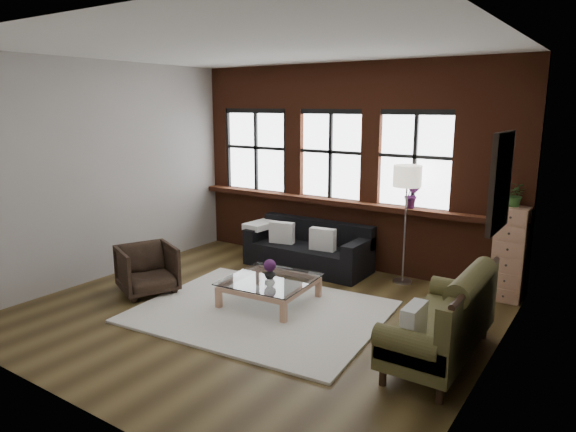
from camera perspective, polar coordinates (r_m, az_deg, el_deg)
The scene contains 26 objects.
floor at distance 6.59m, azimuth -3.69°, elevation -10.65°, with size 5.50×5.50×0.00m, color #3D2E16.
ceiling at distance 6.10m, azimuth -4.13°, elevation 18.23°, with size 5.50×5.50×0.00m, color white.
wall_back at distance 8.25m, azimuth 6.82°, elevation 5.47°, with size 5.50×5.50×0.00m, color #A8A39D.
wall_front at distance 4.48m, azimuth -23.84°, elevation -1.21°, with size 5.50×5.50×0.00m, color #A8A39D.
wall_left at distance 8.11m, azimuth -19.52°, elevation 4.74°, with size 5.00×5.00×0.00m, color #A8A39D.
wall_right at distance 4.99m, azimuth 21.98°, elevation 0.24°, with size 5.00×5.00×0.00m, color #A8A39D.
brick_backwall at distance 8.19m, azimuth 6.63°, elevation 5.43°, with size 5.50×0.12×3.20m, color #562514, non-canonical shape.
sill_ledge at distance 8.20m, azimuth 6.24°, elevation 1.49°, with size 5.50×0.30×0.08m, color #562514.
window_left at distance 9.15m, azimuth -3.46°, elevation 7.14°, with size 1.38×0.10×1.50m, color black, non-canonical shape.
window_mid at distance 8.33m, azimuth 4.84°, elevation 6.62°, with size 1.38×0.10×1.50m, color black, non-canonical shape.
window_right at distance 7.75m, azimuth 13.97°, elevation 5.88°, with size 1.38×0.10×1.50m, color black, non-canonical shape.
wall_poster at distance 5.24m, azimuth 22.57°, elevation 3.52°, with size 0.05×0.74×0.94m, color black, non-canonical shape.
shag_rug at distance 6.57m, azimuth -3.04°, elevation -10.55°, with size 2.95×2.32×0.03m, color silver.
dark_sofa at distance 8.16m, azimuth 2.19°, elevation -3.40°, with size 1.99×0.81×0.72m, color black, non-canonical shape.
pillow_a at distance 8.26m, azimuth -0.69°, elevation -1.85°, with size 0.40×0.14×0.34m, color silver.
pillow_b at distance 7.87m, azimuth 3.87°, elevation -2.60°, with size 0.40×0.14×0.34m, color silver.
vintage_settee at distance 5.49m, azimuth 16.56°, elevation -10.57°, with size 0.80×1.80×0.96m, color #4C4723, non-canonical shape.
pillow_settee at distance 4.99m, azimuth 13.80°, elevation -11.41°, with size 0.14×0.38×0.34m, color silver.
armchair at distance 7.38m, azimuth -15.36°, elevation -5.74°, with size 0.72×0.74×0.67m, color black.
coffee_table at distance 6.79m, azimuth -2.02°, elevation -8.39°, with size 1.07×1.07×0.36m, color tan, non-canonical shape.
vase at distance 6.70m, azimuth -2.04°, elevation -6.37°, with size 0.14×0.14×0.15m, color #B2B2B2.
flowers at distance 6.67m, azimuth -2.05°, elevation -5.51°, with size 0.16×0.16×0.16m, color #4A1B4E.
drawer_chest at distance 7.41m, azimuth 23.44°, elevation -3.86°, with size 0.39×0.39×1.27m, color tan.
potted_plant_top at distance 7.25m, azimuth 23.97°, elevation 2.19°, with size 0.29×0.25×0.32m, color #2D5923.
floor_lamp at distance 7.56m, azimuth 12.90°, elevation -0.45°, with size 0.40×0.40×1.88m, color #A5A5A8, non-canonical shape.
sill_plant at distance 7.68m, azimuth 13.63°, elevation 2.31°, with size 0.22×0.18×0.40m, color #4A1B4E.
Camera 1 is at (3.72, -4.80, 2.56)m, focal length 32.00 mm.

